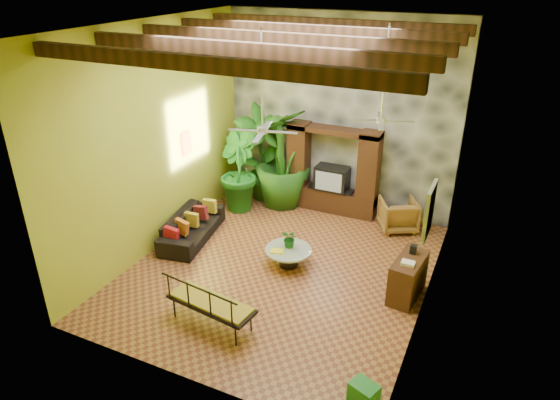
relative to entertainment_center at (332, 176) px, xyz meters
The scene contains 23 objects.
ground 3.28m from the entertainment_center, 90.00° to the right, with size 7.00×7.00×0.00m, color brown.
ceiling 5.11m from the entertainment_center, 90.00° to the right, with size 6.00×7.00×0.02m, color silver.
back_wall 1.58m from the entertainment_center, 90.00° to the left, with size 6.00×0.02×5.00m, color #ACA427.
left_wall 4.60m from the entertainment_center, 133.73° to the right, with size 0.02×7.00×5.00m, color #ACA427.
right_wall 4.60m from the entertainment_center, 46.27° to the right, with size 0.02×7.00×5.00m, color #ACA427.
stone_accent_wall 1.56m from the entertainment_center, 90.00° to the left, with size 5.98×0.10×4.98m, color #35393D.
ceiling_beams 4.94m from the entertainment_center, 90.00° to the right, with size 5.95×5.36×0.22m.
entertainment_center is the anchor object (origin of this frame).
ceiling_fan_front 4.30m from the entertainment_center, 93.24° to the right, with size 1.28×1.28×1.86m.
ceiling_fan_back 3.50m from the entertainment_center, 50.43° to the right, with size 1.28×1.28×1.86m.
wall_art_mask 3.82m from the entertainment_center, 144.18° to the right, with size 0.06×0.32×0.55m, color #F5A61C.
wall_art_painting 4.95m from the entertainment_center, 51.61° to the right, with size 0.06×0.70×0.90m, color #286896.
sofa 3.83m from the entertainment_center, 131.11° to the right, with size 2.16×0.85×0.63m, color black.
wicker_armchair 1.96m from the entertainment_center, ahead, with size 0.84×0.87×0.79m, color brown.
tall_plant_a 2.01m from the entertainment_center, behind, with size 1.40×0.95×2.66m, color #25691B.
tall_plant_b 2.50m from the entertainment_center, 158.07° to the right, with size 1.16×0.94×2.12m, color #1B6820.
tall_plant_c 1.41m from the entertainment_center, behind, with size 1.49×1.49×2.66m, color #235917.
coffee_table 3.03m from the entertainment_center, 88.46° to the right, with size 1.01×1.01×0.40m.
centerpiece_plant 2.87m from the entertainment_center, 88.59° to the right, with size 0.37×0.32×0.41m, color #165618.
yellow_tray 3.20m from the entertainment_center, 91.75° to the right, with size 0.28×0.20×0.03m, color yellow.
iron_bench 5.44m from the entertainment_center, 93.95° to the right, with size 1.74×0.82×0.57m.
side_console 4.02m from the entertainment_center, 48.35° to the right, with size 0.48×1.06×0.85m, color #341D10.
green_bin 6.53m from the entertainment_center, 65.89° to the right, with size 0.41×0.31×0.36m, color #1E7323.
Camera 1 is at (3.83, -8.26, 6.00)m, focal length 32.00 mm.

